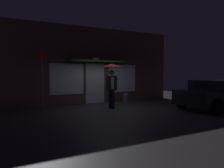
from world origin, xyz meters
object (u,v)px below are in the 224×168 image
Objects in this scene: person_with_umbrella at (112,75)px; street_sign_post at (42,77)px; parked_car at (218,93)px; sidewalk_bollard at (125,99)px.

street_sign_post is at bearing 154.38° from person_with_umbrella.
street_sign_post reaches higher than parked_car.
sidewalk_bollard is (4.28, -0.02, -1.22)m from street_sign_post.
street_sign_post is at bearing 153.61° from parked_car.
person_with_umbrella is 2.00m from sidewalk_bollard.
person_with_umbrella is 3.51× the size of sidewalk_bollard.
street_sign_post is 4.51× the size of sidewalk_bollard.
parked_car is 8.16m from street_sign_post.
parked_car is 4.51m from sidewalk_bollard.
person_with_umbrella is at bearing 149.55° from parked_car.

